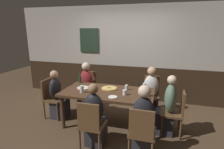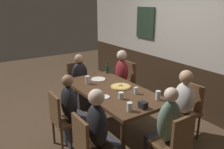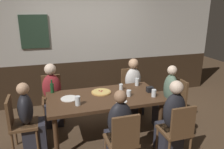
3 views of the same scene
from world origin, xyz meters
The scene contains 25 objects.
ground_plane centered at (0.00, 0.00, 0.00)m, with size 12.00×12.00×0.00m, color #4C3826.
wall_back centered at (-0.01, 1.65, 1.30)m, with size 6.40×0.13×2.60m.
dining_table centered at (0.00, 0.00, 0.67)m, with size 1.85×0.95×0.74m.
chair_left_far centered at (-0.81, 0.89, 0.50)m, with size 0.40×0.40×0.88m.
chair_right_near centered at (0.81, -0.89, 0.50)m, with size 0.40×0.40×0.88m.
chair_right_far centered at (0.81, 0.89, 0.50)m, with size 0.40×0.40×0.88m.
chair_head_east centered at (1.34, 0.00, 0.50)m, with size 0.40×0.40×0.88m.
chair_mid_near centered at (0.00, -0.89, 0.50)m, with size 0.40×0.40×0.88m.
chair_head_west centered at (-1.34, 0.00, 0.50)m, with size 0.40×0.40×0.88m.
person_left_far centered at (-0.81, 0.73, 0.50)m, with size 0.34×0.37×1.16m.
person_right_near centered at (0.81, -0.73, 0.50)m, with size 0.34×0.37×1.18m.
person_right_far centered at (0.81, 0.73, 0.49)m, with size 0.34×0.37×1.14m.
person_head_east centered at (1.18, 0.00, 0.49)m, with size 0.37×0.34×1.16m.
person_mid_near centered at (0.00, -0.73, 0.47)m, with size 0.34×0.37×1.13m.
person_head_west centered at (-1.18, 0.00, 0.46)m, with size 0.37×0.34×1.10m.
pizza centered at (-0.02, 0.17, 0.75)m, with size 0.34×0.34×0.03m.
highball_clear centered at (0.38, -0.11, 0.79)m, with size 0.08×0.08×0.10m.
tumbler_water centered at (0.70, 0.32, 0.80)m, with size 0.07×0.07×0.14m.
beer_glass_tall centered at (-0.47, -0.21, 0.80)m, with size 0.08×0.08×0.14m.
beer_glass_half centered at (0.35, 0.20, 0.79)m, with size 0.07×0.07×0.11m.
tumbler_short centered at (0.76, -0.25, 0.79)m, with size 0.07×0.07×0.12m.
beer_bottle_green centered at (-0.81, 0.41, 0.83)m, with size 0.06×0.06×0.23m.
plate_white_large centered at (-0.57, 0.06, 0.75)m, with size 0.27×0.27×0.01m, color white.
plate_white_small centered at (0.19, -0.29, 0.75)m, with size 0.17×0.17×0.01m, color white.
condiment_caddy centered at (0.79, -0.04, 0.79)m, with size 0.11×0.09×0.09m, color black.
Camera 2 is at (2.92, -1.96, 2.13)m, focal length 37.07 mm.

